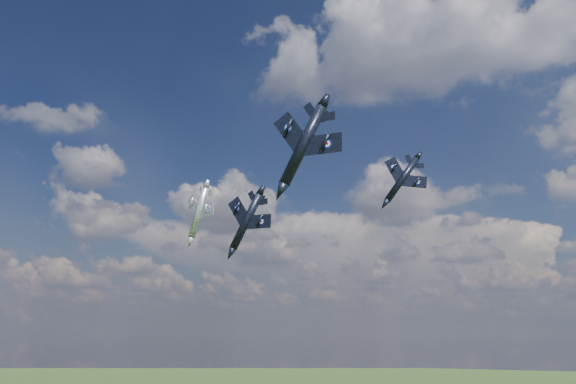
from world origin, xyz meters
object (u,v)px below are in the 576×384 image
at_px(jet_right_navy, 303,145).
at_px(jet_high_navy, 402,179).
at_px(jet_left_silver, 199,213).
at_px(jet_lead_navy, 246,221).

relative_size(jet_right_navy, jet_high_navy, 1.20).
bearing_deg(jet_left_silver, jet_right_navy, -12.86).
distance_m(jet_right_navy, jet_high_navy, 33.96).
relative_size(jet_lead_navy, jet_high_navy, 1.04).
distance_m(jet_lead_navy, jet_left_silver, 13.41).
xyz_separation_m(jet_lead_navy, jet_high_navy, (20.78, 19.32, 9.40)).
relative_size(jet_high_navy, jet_left_silver, 1.01).
bearing_deg(jet_left_silver, jet_high_navy, 45.43).
distance_m(jet_lead_navy, jet_right_navy, 21.77).
height_order(jet_lead_navy, jet_high_navy, jet_high_navy).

